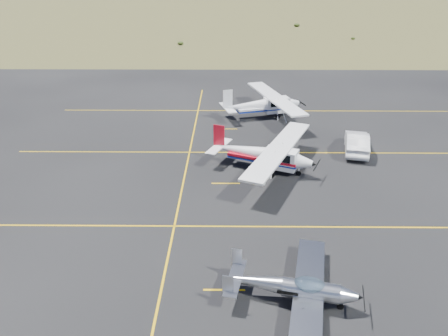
% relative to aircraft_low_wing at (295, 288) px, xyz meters
% --- Properties ---
extents(ground, '(1600.00, 1600.00, 0.00)m').
position_rel_aircraft_low_wing_xyz_m(ground, '(-0.20, 4.29, -0.86)').
color(ground, '#383D1C').
rests_on(ground, ground).
extents(apron, '(72.00, 72.00, 0.02)m').
position_rel_aircraft_low_wing_xyz_m(apron, '(-0.20, 11.29, -0.86)').
color(apron, black).
rests_on(apron, ground).
extents(aircraft_low_wing, '(6.01, 8.26, 1.79)m').
position_rel_aircraft_low_wing_xyz_m(aircraft_low_wing, '(0.00, 0.00, 0.00)').
color(aircraft_low_wing, silver).
rests_on(aircraft_low_wing, apron).
extents(aircraft_cessna, '(8.46, 11.33, 2.96)m').
position_rel_aircraft_low_wing_xyz_m(aircraft_cessna, '(-0.45, 14.15, 0.46)').
color(aircraft_cessna, white).
rests_on(aircraft_cessna, apron).
extents(aircraft_plain, '(8.05, 11.90, 3.03)m').
position_rel_aircraft_low_wing_xyz_m(aircraft_plain, '(0.43, 26.29, 0.49)').
color(aircraft_plain, white).
rests_on(aircraft_plain, apron).
extents(sedan, '(2.79, 5.28, 1.66)m').
position_rel_aircraft_low_wing_xyz_m(sedan, '(7.41, 17.53, -0.02)').
color(sedan, white).
rests_on(sedan, apron).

